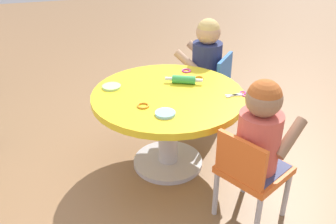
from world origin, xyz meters
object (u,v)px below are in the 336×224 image
craft_table (168,111)px  child_chair_left (250,171)px  rolling_pin (184,80)px  craft_scissors (240,95)px  seated_child_right (206,55)px  child_chair_right (210,85)px  seated_child_left (260,130)px

craft_table → child_chair_left: (-0.57, -0.27, -0.08)m
rolling_pin → craft_scissors: rolling_pin is taller
child_chair_left → rolling_pin: 0.72m
craft_scissors → seated_child_right: bearing=-2.3°
child_chair_left → craft_scissors: (0.43, -0.13, 0.20)m
child_chair_right → rolling_pin: rolling_pin is taller
rolling_pin → craft_scissors: bearing=-132.5°
child_chair_left → rolling_pin: (0.67, 0.14, 0.22)m
child_chair_left → craft_scissors: bearing=-16.2°
craft_table → child_chair_left: 0.63m
craft_table → seated_child_left: bearing=-151.3°
craft_table → child_chair_right: bearing=-45.1°
child_chair_left → craft_scissors: child_chair_left is taller
seated_child_right → rolling_pin: seated_child_right is taller
child_chair_right → craft_scissors: size_ratio=3.98×
seated_child_right → craft_scissors: size_ratio=3.78×
seated_child_right → seated_child_left: bearing=173.6°
craft_table → craft_scissors: craft_scissors is taller
seated_child_left → seated_child_right: (1.02, -0.11, 0.00)m
child_chair_left → seated_child_right: bearing=-8.2°
seated_child_left → rolling_pin: (0.65, 0.17, -0.00)m
rolling_pin → craft_table: bearing=128.6°
craft_table → seated_child_left: size_ratio=1.75×
child_chair_left → seated_child_left: seated_child_left is taller
child_chair_right → rolling_pin: bearing=137.1°
rolling_pin → craft_scissors: (-0.24, -0.26, -0.02)m
craft_table → seated_child_right: bearing=-41.5°
child_chair_left → child_chair_right: same height
child_chair_left → seated_child_left: bearing=-61.8°
seated_child_left → child_chair_right: size_ratio=0.95×
craft_table → craft_scissors: bearing=-109.3°
child_chair_left → seated_child_right: seated_child_right is taller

